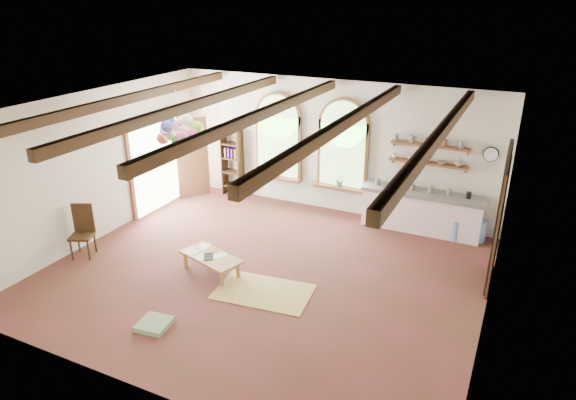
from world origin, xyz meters
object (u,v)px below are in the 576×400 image
Objects in this scene: coffee_table at (211,258)px; side_chair at (83,242)px; balloon_cluster at (179,132)px; kitchen_counter at (421,211)px.

side_chair is at bearing -168.77° from coffee_table.
side_chair is 2.97m from balloon_cluster.
kitchen_counter is 2.30× the size of balloon_cluster.
balloon_cluster is at bearing -153.01° from kitchen_counter.
balloon_cluster is (-4.71, -2.40, 1.86)m from kitchen_counter.
kitchen_counter is 1.96× the size of coffee_table.
side_chair reaches higher than kitchen_counter.
kitchen_counter is at bearing 26.99° from balloon_cluster.
coffee_table is 1.26× the size of side_chair.
side_chair is at bearing -125.14° from balloon_cluster.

